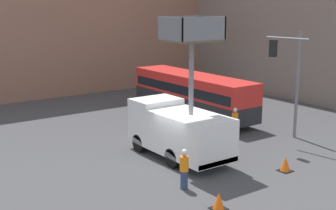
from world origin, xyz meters
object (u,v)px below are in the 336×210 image
road_worker_directing (235,122)px  traffic_cone_near_truck (219,201)px  road_worker_near_truck (184,169)px  city_bus (193,92)px  traffic_light_pole (289,70)px  utility_truck (179,127)px  traffic_cone_mid_road (285,164)px

road_worker_directing → traffic_cone_near_truck: 10.10m
road_worker_near_truck → traffic_cone_near_truck: road_worker_near_truck is taller
city_bus → traffic_light_pole: (0.73, -7.70, 2.39)m
traffic_cone_near_truck → city_bus: bearing=55.2°
traffic_light_pole → road_worker_directing: traffic_light_pole is taller
utility_truck → traffic_cone_near_truck: (-2.42, -5.75, -1.33)m
city_bus → traffic_cone_near_truck: (-8.55, -12.29, -1.41)m
road_worker_directing → traffic_cone_near_truck: road_worker_directing is taller
road_worker_near_truck → traffic_cone_near_truck: 2.44m
city_bus → traffic_cone_mid_road: city_bus is taller
traffic_cone_near_truck → traffic_cone_mid_road: (5.34, 1.26, 0.01)m
utility_truck → road_worker_near_truck: size_ratio=4.03×
traffic_light_pole → road_worker_directing: bearing=129.8°
city_bus → traffic_light_pole: bearing=-165.3°
utility_truck → road_worker_directing: (4.98, 1.10, -0.78)m
city_bus → road_worker_near_truck: bearing=149.0°
road_worker_directing → utility_truck: bearing=-133.9°
utility_truck → traffic_cone_near_truck: 6.38m
utility_truck → traffic_cone_near_truck: size_ratio=10.44×
traffic_light_pole → traffic_cone_near_truck: (-9.28, -4.59, -3.80)m
utility_truck → road_worker_directing: bearing=12.5°
utility_truck → traffic_cone_near_truck: utility_truck is taller
road_worker_directing → traffic_light_pole: bearing=-16.6°
road_worker_near_truck → road_worker_directing: road_worker_near_truck is taller
road_worker_near_truck → traffic_cone_mid_road: bearing=47.4°
road_worker_directing → traffic_cone_mid_road: (-2.05, -5.59, -0.55)m
traffic_cone_mid_road → city_bus: bearing=73.8°
traffic_light_pole → road_worker_near_truck: (-9.14, -2.22, -3.24)m
traffic_light_pole → traffic_cone_near_truck: bearing=-153.7°
road_worker_near_truck → traffic_cone_mid_road: 5.34m
road_worker_near_truck → road_worker_directing: size_ratio=1.00×
city_bus → road_worker_near_truck: 13.03m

